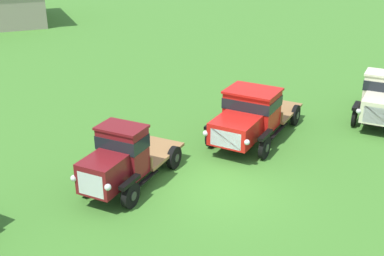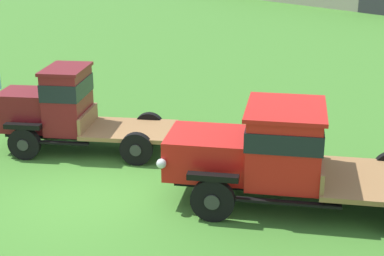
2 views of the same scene
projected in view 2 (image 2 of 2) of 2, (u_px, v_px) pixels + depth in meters
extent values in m
plane|color=#3D7528|center=(86.00, 198.00, 12.41)|extent=(240.00, 240.00, 0.00)
cylinder|color=black|center=(24.00, 144.00, 14.37)|extent=(0.72, 0.67, 0.80)
cylinder|color=#2D2D2D|center=(23.00, 145.00, 14.26)|extent=(0.23, 0.21, 0.28)
cylinder|color=black|center=(48.00, 123.00, 15.86)|extent=(0.72, 0.67, 0.80)
cylinder|color=#2D2D2D|center=(49.00, 122.00, 15.96)|extent=(0.23, 0.21, 0.28)
cylinder|color=black|center=(136.00, 149.00, 14.03)|extent=(0.72, 0.67, 0.80)
cylinder|color=#2D2D2D|center=(135.00, 151.00, 13.93)|extent=(0.23, 0.21, 0.28)
cylinder|color=black|center=(149.00, 127.00, 15.52)|extent=(0.72, 0.67, 0.80)
cylinder|color=#2D2D2D|center=(150.00, 126.00, 15.63)|extent=(0.23, 0.21, 0.28)
cube|color=black|center=(88.00, 132.00, 14.92)|extent=(3.61, 3.35, 0.12)
cube|color=maroon|center=(27.00, 109.00, 14.93)|extent=(1.69, 1.68, 0.97)
cube|color=silver|center=(5.00, 110.00, 15.02)|extent=(0.63, 0.69, 0.73)
sphere|color=silver|center=(14.00, 101.00, 15.55)|extent=(0.20, 0.20, 0.20)
cube|color=black|center=(23.00, 126.00, 14.22)|extent=(0.82, 0.76, 0.12)
cube|color=black|center=(46.00, 107.00, 15.71)|extent=(0.82, 0.76, 0.12)
cube|color=maroon|center=(68.00, 100.00, 14.71)|extent=(1.60, 1.64, 1.53)
cube|color=black|center=(67.00, 87.00, 14.60)|extent=(1.65, 1.69, 0.43)
cube|color=maroon|center=(66.00, 69.00, 14.45)|extent=(1.71, 1.75, 0.08)
cube|color=black|center=(63.00, 143.00, 14.25)|extent=(1.03, 0.94, 0.05)
cube|color=black|center=(83.00, 123.00, 15.71)|extent=(1.03, 0.94, 0.05)
cube|color=olive|center=(130.00, 130.00, 14.76)|extent=(2.74, 2.69, 0.10)
cube|color=olive|center=(88.00, 120.00, 14.81)|extent=(1.06, 1.18, 0.44)
cylinder|color=black|center=(213.00, 200.00, 11.34)|extent=(0.78, 0.67, 0.87)
cylinder|color=#2D2D2D|center=(212.00, 202.00, 11.25)|extent=(0.26, 0.21, 0.30)
cylinder|color=black|center=(226.00, 159.00, 13.31)|extent=(0.78, 0.67, 0.87)
cylinder|color=#2D2D2D|center=(227.00, 158.00, 13.41)|extent=(0.26, 0.21, 0.30)
cube|color=black|center=(303.00, 181.00, 12.01)|extent=(4.74, 4.12, 0.12)
cube|color=red|center=(208.00, 153.00, 12.19)|extent=(2.23, 2.20, 0.83)
cube|color=silver|center=(170.00, 152.00, 12.34)|extent=(0.78, 0.95, 0.62)
sphere|color=silver|center=(161.00, 164.00, 11.58)|extent=(0.20, 0.20, 0.20)
sphere|color=silver|center=(178.00, 137.00, 13.06)|extent=(0.20, 0.20, 0.20)
cube|color=black|center=(213.00, 177.00, 11.18)|extent=(0.90, 0.78, 0.12)
cube|color=black|center=(227.00, 139.00, 13.16)|extent=(0.90, 0.78, 0.12)
cube|color=red|center=(284.00, 144.00, 11.83)|extent=(2.28, 2.35, 1.42)
cube|color=black|center=(285.00, 129.00, 11.73)|extent=(2.35, 2.41, 0.40)
cube|color=red|center=(286.00, 109.00, 11.59)|extent=(2.44, 2.50, 0.08)
cube|color=black|center=(288.00, 203.00, 11.10)|extent=(1.64, 1.35, 0.05)
cube|color=black|center=(290.00, 161.00, 13.03)|extent=(1.64, 1.35, 0.05)
cube|color=olive|center=(382.00, 181.00, 11.72)|extent=(3.30, 3.25, 0.10)
cube|color=olive|center=(321.00, 166.00, 11.85)|extent=(1.32, 1.63, 0.44)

